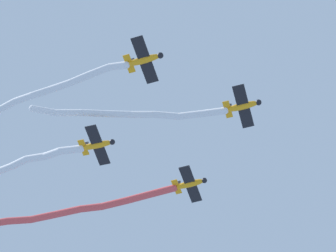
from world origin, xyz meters
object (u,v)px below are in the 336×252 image
(airplane_left_wing, at_px, (190,184))
(airplane_right_wing, at_px, (145,60))
(airplane_slot, at_px, (98,145))
(airplane_lead, at_px, (243,106))

(airplane_left_wing, distance_m, airplane_right_wing, 17.89)
(airplane_right_wing, relative_size, airplane_slot, 0.99)
(airplane_lead, bearing_deg, airplane_left_wing, 133.54)
(airplane_lead, height_order, airplane_right_wing, airplane_right_wing)
(airplane_left_wing, distance_m, airplane_slot, 12.64)
(airplane_lead, bearing_deg, airplane_right_wing, -136.47)
(airplane_lead, height_order, airplane_slot, airplane_lead)
(airplane_left_wing, height_order, airplane_right_wing, airplane_right_wing)
(airplane_left_wing, height_order, airplane_slot, airplane_slot)
(airplane_lead, xyz_separation_m, airplane_slot, (-16.51, 6.86, -0.20))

